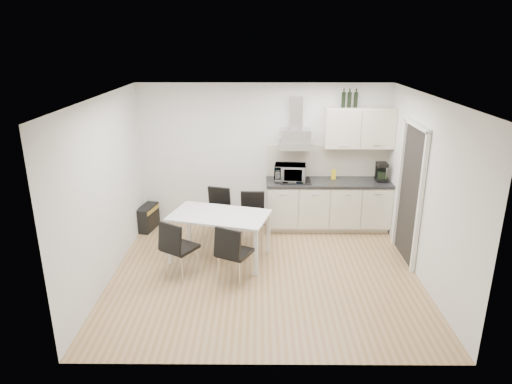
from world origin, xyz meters
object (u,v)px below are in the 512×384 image
at_px(dining_table, 220,219).
at_px(chair_near_right, 235,253).
at_px(chair_near_left, 180,248).
at_px(chair_far_right, 252,220).
at_px(guitar_amp, 148,218).
at_px(chair_far_left, 216,214).
at_px(kitchenette, 330,185).
at_px(floor_speaker, 233,217).

relative_size(dining_table, chair_near_right, 1.88).
relative_size(chair_near_left, chair_near_right, 1.00).
height_order(chair_far_right, guitar_amp, chair_far_right).
distance_m(chair_near_left, guitar_amp, 1.94).
xyz_separation_m(dining_table, chair_far_left, (-0.14, 0.77, -0.23)).
distance_m(kitchenette, floor_speaker, 1.90).
bearing_deg(chair_far_left, kitchenette, -150.71).
height_order(chair_far_right, chair_near_left, same).
distance_m(dining_table, chair_far_left, 0.82).
bearing_deg(dining_table, floor_speaker, 100.43).
bearing_deg(guitar_amp, chair_near_right, -35.72).
distance_m(chair_near_right, floor_speaker, 2.14).
height_order(chair_far_left, guitar_amp, chair_far_left).
height_order(dining_table, chair_far_left, chair_far_left).
distance_m(chair_near_left, chair_near_right, 0.82).
relative_size(chair_far_right, chair_near_left, 1.00).
bearing_deg(guitar_amp, chair_near_left, -50.42).
distance_m(chair_far_right, chair_near_left, 1.51).
bearing_deg(dining_table, chair_far_left, 115.23).
bearing_deg(chair_near_right, chair_far_left, 131.99).
bearing_deg(floor_speaker, dining_table, -116.79).
bearing_deg(kitchenette, chair_far_right, -153.37).
relative_size(chair_near_right, guitar_amp, 1.55).
bearing_deg(chair_far_right, floor_speaker, -64.60).
distance_m(chair_far_left, floor_speaker, 0.74).
bearing_deg(guitar_amp, chair_far_left, -4.40).
bearing_deg(chair_near_left, chair_near_right, 21.47).
distance_m(kitchenette, dining_table, 2.26).
bearing_deg(chair_near_left, floor_speaker, 104.27).
bearing_deg(chair_far_right, kitchenette, -151.96).
bearing_deg(guitar_amp, dining_table, -26.97).
height_order(dining_table, chair_near_right, chair_near_right).
relative_size(kitchenette, guitar_amp, 4.43).
bearing_deg(chair_near_right, kitchenette, 77.07).
bearing_deg(guitar_amp, chair_far_right, -5.49).
bearing_deg(chair_far_right, chair_near_right, 81.17).
height_order(chair_far_left, floor_speaker, chair_far_left).
xyz_separation_m(dining_table, chair_far_right, (0.50, 0.54, -0.23)).
distance_m(chair_far_left, chair_near_right, 1.54).
distance_m(chair_near_right, guitar_amp, 2.53).
bearing_deg(dining_table, chair_near_left, -118.24).
bearing_deg(chair_far_left, dining_table, 116.39).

